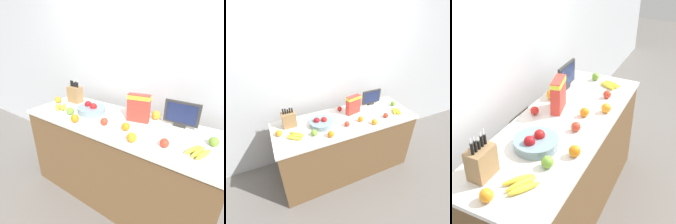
{
  "view_description": "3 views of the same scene",
  "coord_description": "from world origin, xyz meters",
  "views": [
    {
      "loc": [
        0.8,
        -1.27,
        1.65
      ],
      "look_at": [
        -0.08,
        0.04,
        0.97
      ],
      "focal_mm": 28.0,
      "sensor_mm": 36.0,
      "label": 1
    },
    {
      "loc": [
        -0.87,
        -1.7,
        2.23
      ],
      "look_at": [
        -0.09,
        0.05,
        1.03
      ],
      "focal_mm": 28.0,
      "sensor_mm": 36.0,
      "label": 2
    },
    {
      "loc": [
        -1.73,
        -0.86,
        2.15
      ],
      "look_at": [
        0.05,
        0.01,
        0.98
      ],
      "focal_mm": 50.0,
      "sensor_mm": 36.0,
      "label": 3
    }
  ],
  "objects": [
    {
      "name": "ground_plane",
      "position": [
        0.0,
        0.0,
        0.0
      ],
      "size": [
        14.0,
        14.0,
        0.0
      ],
      "primitive_type": "plane",
      "color": "slate"
    },
    {
      "name": "wall_back",
      "position": [
        0.0,
        0.56,
        1.3
      ],
      "size": [
        9.0,
        0.06,
        2.6
      ],
      "color": "silver",
      "rests_on": "ground_plane"
    },
    {
      "name": "counter",
      "position": [
        0.0,
        0.0,
        0.46
      ],
      "size": [
        1.9,
        0.68,
        0.91
      ],
      "color": "brown",
      "rests_on": "ground_plane"
    },
    {
      "name": "knife_block",
      "position": [
        -0.7,
        0.16,
        1.01
      ],
      "size": [
        0.17,
        0.11,
        0.29
      ],
      "color": "#937047",
      "rests_on": "counter"
    },
    {
      "name": "small_monitor",
      "position": [
        0.53,
        0.21,
        1.04
      ],
      "size": [
        0.3,
        0.03,
        0.24
      ],
      "color": "#2D2D2D",
      "rests_on": "counter"
    },
    {
      "name": "cereal_box",
      "position": [
        0.17,
        0.11,
        1.06
      ],
      "size": [
        0.22,
        0.12,
        0.26
      ],
      "rotation": [
        0.0,
        0.0,
        0.22
      ],
      "color": "red",
      "rests_on": "counter"
    },
    {
      "name": "fruit_bowl",
      "position": [
        -0.33,
        0.02,
        0.95
      ],
      "size": [
        0.3,
        0.3,
        0.11
      ],
      "color": "gray",
      "rests_on": "counter"
    },
    {
      "name": "banana_bunch_left",
      "position": [
        0.74,
        -0.12,
        0.93
      ],
      "size": [
        0.17,
        0.2,
        0.03
      ],
      "rotation": [
        0.0,
        0.0,
        1.23
      ],
      "color": "yellow",
      "rests_on": "counter"
    },
    {
      "name": "banana_bunch_right",
      "position": [
        -0.68,
        -0.09,
        0.93
      ],
      "size": [
        0.22,
        0.21,
        0.04
      ],
      "rotation": [
        0.0,
        0.0,
        2.52
      ],
      "color": "yellow",
      "rests_on": "counter"
    },
    {
      "name": "apple_by_knife_block",
      "position": [
        -0.48,
        -0.14,
        0.95
      ],
      "size": [
        0.08,
        0.08,
        0.08
      ],
      "primitive_type": "sphere",
      "color": "#6B9E33",
      "rests_on": "counter"
    },
    {
      "name": "apple_near_bananas",
      "position": [
        0.52,
        -0.17,
        0.95
      ],
      "size": [
        0.07,
        0.07,
        0.07
      ],
      "primitive_type": "sphere",
      "color": "red",
      "rests_on": "counter"
    },
    {
      "name": "apple_leftmost",
      "position": [
        -0.05,
        -0.13,
        0.95
      ],
      "size": [
        0.07,
        0.07,
        0.07
      ],
      "primitive_type": "sphere",
      "color": "red",
      "rests_on": "counter"
    },
    {
      "name": "apple_rightmost",
      "position": [
        0.81,
        0.05,
        0.95
      ],
      "size": [
        0.07,
        0.07,
        0.07
      ],
      "primitive_type": "sphere",
      "color": "#6B9E33",
      "rests_on": "counter"
    },
    {
      "name": "apple_front",
      "position": [
        0.02,
        0.24,
        0.94
      ],
      "size": [
        0.07,
        0.07,
        0.07
      ],
      "primitive_type": "sphere",
      "color": "red",
      "rests_on": "counter"
    },
    {
      "name": "orange_near_bowl",
      "position": [
        0.16,
        -0.11,
        0.95
      ],
      "size": [
        0.07,
        0.07,
        0.07
      ],
      "primitive_type": "sphere",
      "color": "orange",
      "rests_on": "counter"
    },
    {
      "name": "orange_front_left",
      "position": [
        0.29,
        -0.24,
        0.95
      ],
      "size": [
        0.08,
        0.08,
        0.08
      ],
      "primitive_type": "sphere",
      "color": "orange",
      "rests_on": "counter"
    },
    {
      "name": "orange_front_center",
      "position": [
        -0.85,
        0.02,
        0.95
      ],
      "size": [
        0.08,
        0.08,
        0.08
      ],
      "primitive_type": "sphere",
      "color": "orange",
      "rests_on": "counter"
    },
    {
      "name": "orange_mid_right",
      "position": [
        0.3,
        0.24,
        0.96
      ],
      "size": [
        0.09,
        0.09,
        0.09
      ],
      "primitive_type": "sphere",
      "color": "orange",
      "rests_on": "counter"
    },
    {
      "name": "orange_back_center",
      "position": [
        -0.31,
        -0.24,
        0.95
      ],
      "size": [
        0.08,
        0.08,
        0.08
      ],
      "primitive_type": "sphere",
      "color": "orange",
      "rests_on": "counter"
    }
  ]
}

